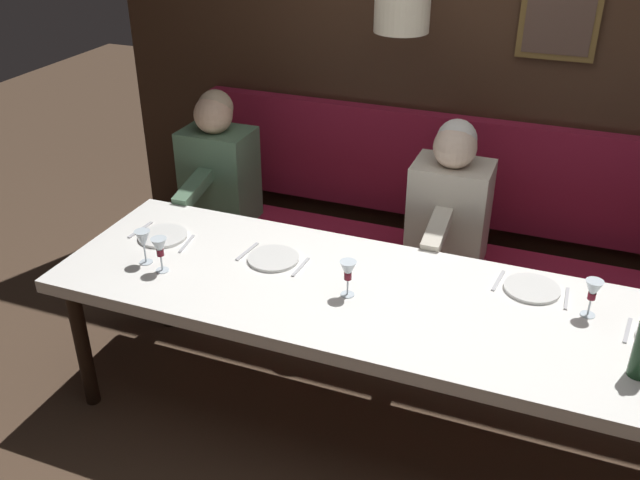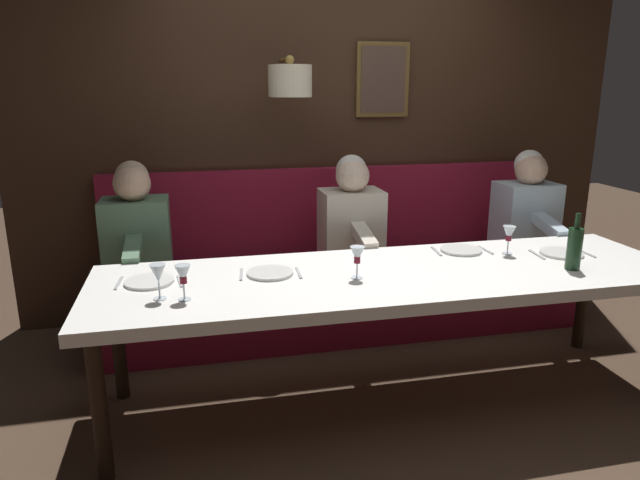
{
  "view_description": "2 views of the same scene",
  "coord_description": "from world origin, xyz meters",
  "px_view_note": "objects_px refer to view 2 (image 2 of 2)",
  "views": [
    {
      "loc": [
        -2.41,
        -0.58,
        2.37
      ],
      "look_at": [
        0.05,
        0.38,
        0.92
      ],
      "focal_mm": 39.1,
      "sensor_mm": 36.0,
      "label": 1
    },
    {
      "loc": [
        -2.65,
        0.99,
        1.68
      ],
      "look_at": [
        0.05,
        0.38,
        0.92
      ],
      "focal_mm": 32.0,
      "sensor_mm": 36.0,
      "label": 2
    }
  ],
  "objects_px": {
    "diner_near": "(351,220)",
    "wine_glass_2": "(183,275)",
    "diner_nearest": "(526,210)",
    "wine_bottle": "(574,248)",
    "dining_table": "(393,282)",
    "diner_middle": "(136,231)",
    "wine_glass_1": "(357,256)",
    "wine_glass_3": "(158,274)",
    "wine_glass_0": "(509,234)"
  },
  "relations": [
    {
      "from": "diner_near",
      "to": "wine_glass_2",
      "type": "distance_m",
      "value": 1.51
    },
    {
      "from": "diner_nearest",
      "to": "wine_bottle",
      "type": "xyz_separation_m",
      "value": [
        -1.05,
        0.38,
        0.04
      ]
    },
    {
      "from": "diner_near",
      "to": "wine_bottle",
      "type": "bearing_deg",
      "value": -139.04
    },
    {
      "from": "dining_table",
      "to": "diner_middle",
      "type": "height_order",
      "value": "diner_middle"
    },
    {
      "from": "diner_nearest",
      "to": "diner_middle",
      "type": "xyz_separation_m",
      "value": [
        0.0,
        2.65,
        0.0
      ]
    },
    {
      "from": "wine_glass_1",
      "to": "wine_glass_2",
      "type": "bearing_deg",
      "value": 97.86
    },
    {
      "from": "diner_nearest",
      "to": "wine_bottle",
      "type": "height_order",
      "value": "diner_nearest"
    },
    {
      "from": "diner_middle",
      "to": "wine_bottle",
      "type": "xyz_separation_m",
      "value": [
        -1.05,
        -2.27,
        0.04
      ]
    },
    {
      "from": "wine_glass_3",
      "to": "wine_glass_1",
      "type": "bearing_deg",
      "value": -85.07
    },
    {
      "from": "dining_table",
      "to": "wine_glass_2",
      "type": "distance_m",
      "value": 1.08
    },
    {
      "from": "wine_glass_0",
      "to": "dining_table",
      "type": "bearing_deg",
      "value": 102.2
    },
    {
      "from": "diner_middle",
      "to": "wine_glass_1",
      "type": "relative_size",
      "value": 4.82
    },
    {
      "from": "diner_near",
      "to": "wine_glass_3",
      "type": "relative_size",
      "value": 4.82
    },
    {
      "from": "dining_table",
      "to": "diner_middle",
      "type": "distance_m",
      "value": 1.61
    },
    {
      "from": "wine_glass_3",
      "to": "wine_glass_0",
      "type": "bearing_deg",
      "value": -81.16
    },
    {
      "from": "wine_glass_1",
      "to": "wine_bottle",
      "type": "bearing_deg",
      "value": -95.58
    },
    {
      "from": "diner_nearest",
      "to": "wine_bottle",
      "type": "bearing_deg",
      "value": 160.08
    },
    {
      "from": "dining_table",
      "to": "wine_glass_0",
      "type": "height_order",
      "value": "wine_glass_0"
    },
    {
      "from": "diner_nearest",
      "to": "wine_glass_2",
      "type": "distance_m",
      "value": 2.59
    },
    {
      "from": "wine_glass_3",
      "to": "wine_bottle",
      "type": "bearing_deg",
      "value": -90.81
    },
    {
      "from": "diner_middle",
      "to": "wine_glass_3",
      "type": "bearing_deg",
      "value": -170.05
    },
    {
      "from": "wine_glass_2",
      "to": "wine_glass_3",
      "type": "xyz_separation_m",
      "value": [
        0.03,
        0.11,
        0.0
      ]
    },
    {
      "from": "diner_near",
      "to": "wine_bottle",
      "type": "relative_size",
      "value": 2.64
    },
    {
      "from": "wine_glass_0",
      "to": "wine_glass_2",
      "type": "relative_size",
      "value": 1.0
    },
    {
      "from": "wine_glass_2",
      "to": "wine_glass_3",
      "type": "height_order",
      "value": "same"
    },
    {
      "from": "wine_glass_3",
      "to": "wine_glass_2",
      "type": "bearing_deg",
      "value": -107.45
    },
    {
      "from": "wine_glass_2",
      "to": "wine_glass_3",
      "type": "distance_m",
      "value": 0.11
    },
    {
      "from": "dining_table",
      "to": "diner_nearest",
      "type": "xyz_separation_m",
      "value": [
        0.88,
        -1.31,
        0.13
      ]
    },
    {
      "from": "diner_near",
      "to": "diner_middle",
      "type": "xyz_separation_m",
      "value": [
        0.0,
        1.36,
        0.0
      ]
    },
    {
      "from": "diner_nearest",
      "to": "wine_glass_1",
      "type": "bearing_deg",
      "value": 121.55
    },
    {
      "from": "wine_glass_0",
      "to": "wine_glass_3",
      "type": "xyz_separation_m",
      "value": [
        -0.3,
        1.91,
        0.0
      ]
    },
    {
      "from": "wine_glass_2",
      "to": "wine_bottle",
      "type": "relative_size",
      "value": 0.55
    },
    {
      "from": "wine_glass_3",
      "to": "diner_nearest",
      "type": "bearing_deg",
      "value": -67.64
    },
    {
      "from": "diner_nearest",
      "to": "dining_table",
      "type": "bearing_deg",
      "value": 123.96
    },
    {
      "from": "diner_near",
      "to": "wine_bottle",
      "type": "height_order",
      "value": "diner_near"
    },
    {
      "from": "diner_nearest",
      "to": "wine_glass_1",
      "type": "height_order",
      "value": "diner_nearest"
    },
    {
      "from": "diner_nearest",
      "to": "wine_glass_2",
      "type": "height_order",
      "value": "diner_nearest"
    },
    {
      "from": "dining_table",
      "to": "wine_glass_1",
      "type": "bearing_deg",
      "value": 104.11
    },
    {
      "from": "wine_bottle",
      "to": "wine_glass_0",
      "type": "bearing_deg",
      "value": 29.52
    },
    {
      "from": "dining_table",
      "to": "wine_bottle",
      "type": "bearing_deg",
      "value": -100.11
    },
    {
      "from": "dining_table",
      "to": "wine_glass_0",
      "type": "bearing_deg",
      "value": -77.8
    },
    {
      "from": "dining_table",
      "to": "wine_glass_3",
      "type": "height_order",
      "value": "wine_glass_3"
    },
    {
      "from": "wine_bottle",
      "to": "wine_glass_1",
      "type": "bearing_deg",
      "value": 84.42
    },
    {
      "from": "diner_middle",
      "to": "wine_glass_0",
      "type": "xyz_separation_m",
      "value": [
        -0.72,
        -2.09,
        0.04
      ]
    },
    {
      "from": "dining_table",
      "to": "wine_glass_2",
      "type": "height_order",
      "value": "wine_glass_2"
    },
    {
      "from": "wine_glass_2",
      "to": "wine_bottle",
      "type": "xyz_separation_m",
      "value": [
        0.0,
        -1.99,
        0.0
      ]
    },
    {
      "from": "diner_near",
      "to": "wine_glass_0",
      "type": "xyz_separation_m",
      "value": [
        -0.72,
        -0.72,
        0.04
      ]
    },
    {
      "from": "wine_bottle",
      "to": "diner_middle",
      "type": "bearing_deg",
      "value": 65.27
    },
    {
      "from": "dining_table",
      "to": "wine_glass_1",
      "type": "height_order",
      "value": "wine_glass_1"
    },
    {
      "from": "wine_bottle",
      "to": "wine_glass_2",
      "type": "bearing_deg",
      "value": 90.13
    }
  ]
}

